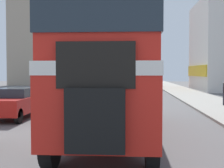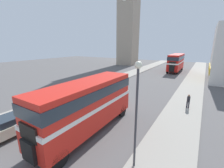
% 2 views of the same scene
% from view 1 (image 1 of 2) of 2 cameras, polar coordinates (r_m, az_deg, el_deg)
% --- Properties ---
extents(ground_plane, '(120.00, 120.00, 0.00)m').
position_cam_1_polar(ground_plane, '(10.57, -4.41, -9.53)').
color(ground_plane, '#565454').
extents(double_decker_bus, '(2.54, 9.59, 4.05)m').
position_cam_1_polar(double_decker_bus, '(10.54, -0.01, 3.74)').
color(double_decker_bus, red).
rests_on(double_decker_bus, ground_plane).
extents(bus_distant, '(2.56, 10.21, 4.39)m').
position_cam_1_polar(bus_distant, '(43.85, 4.12, 2.85)').
color(bus_distant, red).
rests_on(bus_distant, ground_plane).
extents(car_parked_mid, '(1.67, 4.19, 1.40)m').
position_cam_1_polar(car_parked_mid, '(15.35, -17.13, -3.17)').
color(car_parked_mid, red).
rests_on(car_parked_mid, ground_plane).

